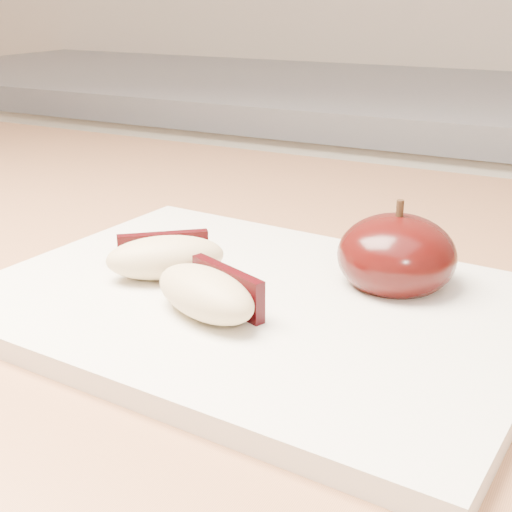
% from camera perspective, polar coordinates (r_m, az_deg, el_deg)
% --- Properties ---
extents(back_cabinet, '(2.40, 0.62, 0.94)m').
position_cam_1_polar(back_cabinet, '(1.30, 19.39, -8.89)').
color(back_cabinet, silver).
rests_on(back_cabinet, ground).
extents(cutting_board, '(0.34, 0.26, 0.01)m').
position_cam_1_polar(cutting_board, '(0.43, 0.00, -3.94)').
color(cutting_board, silver).
rests_on(cutting_board, island_counter).
extents(apple_half, '(0.08, 0.08, 0.06)m').
position_cam_1_polar(apple_half, '(0.45, 11.17, 0.03)').
color(apple_half, black).
rests_on(apple_half, cutting_board).
extents(apple_wedge_a, '(0.08, 0.08, 0.03)m').
position_cam_1_polar(apple_wedge_a, '(0.45, -7.27, -0.05)').
color(apple_wedge_a, tan).
rests_on(apple_wedge_a, cutting_board).
extents(apple_wedge_b, '(0.08, 0.06, 0.03)m').
position_cam_1_polar(apple_wedge_b, '(0.40, -3.88, -2.95)').
color(apple_wedge_b, tan).
rests_on(apple_wedge_b, cutting_board).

